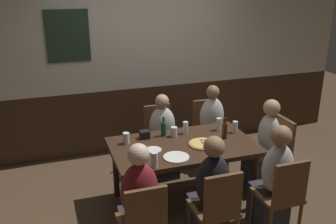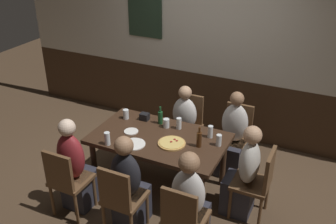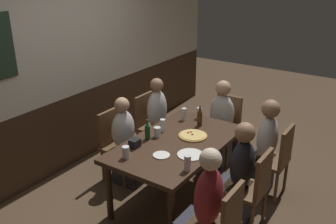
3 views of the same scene
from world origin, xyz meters
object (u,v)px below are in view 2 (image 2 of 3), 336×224
object	(u,v)px
chair_right_near	(183,217)
pint_glass_stout	(126,115)
chair_mid_near	(121,197)
person_head_east	(243,178)
pizza	(172,143)
beer_bottle_brown	(199,139)
dining_table	(159,143)
person_right_near	(189,207)
person_mid_far	(183,130)
beer_glass_tall	(210,132)
chair_right_far	(236,133)
person_right_far	(232,140)
person_left_near	(76,171)
person_mid_near	(129,189)
chair_left_near	(67,179)
plate_white_small	(131,131)
plate_white_large	(134,144)
pint_glass_amber	(107,139)
chair_head_east	(258,180)
beer_bottle_green	(160,117)
beer_glass_half	(166,124)
condiment_caddy	(145,117)
tumbler_water	(219,141)
chair_mid_far	(188,122)

from	to	relation	value
chair_right_near	pint_glass_stout	xyz separation A→B (m)	(-1.29, 1.11, 0.30)
chair_mid_near	person_head_east	world-z (taller)	person_head_east
pizza	beer_bottle_brown	size ratio (longest dim) A/B	1.28
dining_table	person_right_near	xyz separation A→B (m)	(0.70, -0.72, -0.16)
person_mid_far	beer_glass_tall	bearing A→B (deg)	-40.35
chair_right_far	person_right_far	size ratio (longest dim) A/B	0.77
person_left_near	person_mid_near	xyz separation A→B (m)	(0.70, 0.00, -0.01)
chair_left_near	plate_white_small	size ratio (longest dim) A/B	5.06
beer_glass_tall	dining_table	bearing A→B (deg)	-155.41
plate_white_small	plate_white_large	bearing A→B (deg)	-53.71
chair_right_near	pint_glass_amber	xyz separation A→B (m)	(-1.15, 0.48, 0.32)
chair_head_east	person_left_near	bearing A→B (deg)	-159.31
person_right_far	beer_bottle_green	xyz separation A→B (m)	(-0.83, -0.42, 0.35)
person_head_east	beer_glass_half	xyz separation A→B (m)	(-1.07, 0.25, 0.31)
beer_bottle_brown	chair_head_east	bearing A→B (deg)	-0.41
condiment_caddy	chair_left_near	bearing A→B (deg)	-106.13
person_right_near	plate_white_large	xyz separation A→B (m)	(-0.88, 0.44, 0.25)
person_right_far	person_head_east	bearing A→B (deg)	-64.16
chair_left_near	person_right_far	xyz separation A→B (m)	(1.40, 1.60, -0.02)
chair_right_far	tumbler_water	xyz separation A→B (m)	(-0.00, -0.76, 0.31)
chair_head_east	pizza	distance (m)	1.04
beer_glass_tall	plate_white_large	distance (m)	0.91
chair_head_east	beer_glass_half	distance (m)	1.29
dining_table	pint_glass_amber	world-z (taller)	pint_glass_amber
chair_mid_near	chair_right_near	xyz separation A→B (m)	(0.70, 0.00, 0.00)
beer_glass_tall	condiment_caddy	distance (m)	0.91
person_mid_far	condiment_caddy	size ratio (longest dim) A/B	9.92
person_right_far	beer_glass_tall	bearing A→B (deg)	-107.83
pint_glass_stout	plate_white_large	xyz separation A→B (m)	(0.41, -0.50, -0.05)
chair_right_far	pint_glass_amber	size ratio (longest dim) A/B	5.57
chair_mid_near	person_right_near	distance (m)	0.72
person_right_far	plate_white_small	world-z (taller)	person_right_far
pint_glass_amber	tumbler_water	bearing A→B (deg)	24.64
chair_head_east	person_mid_far	distance (m)	1.41
person_right_far	person_mid_near	distance (m)	1.60
person_mid_near	tumbler_water	world-z (taller)	person_mid_near
chair_right_far	plate_white_large	size ratio (longest dim) A/B	3.28
chair_mid_near	person_mid_far	bearing A→B (deg)	90.00
person_head_east	plate_white_small	distance (m)	1.43
tumbler_water	beer_bottle_green	size ratio (longest dim) A/B	0.59
pizza	condiment_caddy	world-z (taller)	condiment_caddy
chair_mid_near	beer_glass_half	size ratio (longest dim) A/B	7.69
chair_head_east	pint_glass_amber	bearing A→B (deg)	-166.27
chair_mid_near	condiment_caddy	world-z (taller)	chair_mid_near
person_left_near	plate_white_large	world-z (taller)	person_left_near
person_mid_far	tumbler_water	xyz separation A→B (m)	(0.70, -0.60, 0.35)
dining_table	person_left_near	size ratio (longest dim) A/B	1.35
chair_mid_far	person_head_east	distance (m)	1.37
person_head_east	person_mid_far	xyz separation A→B (m)	(-1.05, 0.72, -0.03)
chair_head_east	condiment_caddy	world-z (taller)	chair_head_east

